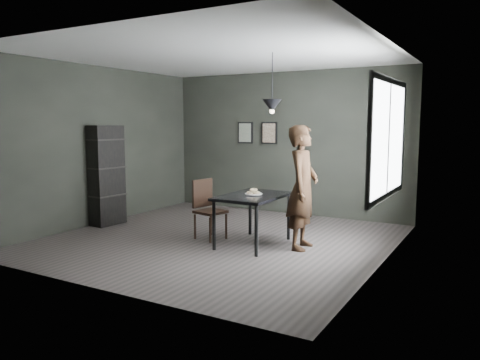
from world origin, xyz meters
The scene contains 13 objects.
ground centered at (0.00, 0.00, 0.00)m, with size 5.00×5.00×0.00m, color #342F2D.
back_wall centered at (0.00, 2.50, 1.40)m, with size 5.00×0.10×2.80m, color black.
ceiling centered at (0.00, 0.00, 2.80)m, with size 5.00×5.00×0.02m.
window_assembly centered at (2.47, 0.20, 1.60)m, with size 0.04×1.96×1.56m.
cafe_table centered at (0.60, 0.00, 0.67)m, with size 0.80×1.20×0.75m.
white_plate centered at (0.61, 0.01, 0.76)m, with size 0.23×0.23×0.01m, color silver.
donut_pile centered at (0.61, 0.01, 0.79)m, with size 0.20×0.20×0.09m.
woman centered at (1.31, 0.17, 0.89)m, with size 0.65×0.43×1.78m, color black.
wood_chair centered at (-0.21, -0.01, 0.53)m, with size 0.48×0.48×0.93m.
shelf_unit centered at (-2.32, -0.05, 0.88)m, with size 0.33×0.59×1.76m, color black.
pendant_lamp centered at (0.85, 0.10, 2.05)m, with size 0.28×0.28×0.86m.
framed_print_left centered at (-0.90, 2.47, 1.60)m, with size 0.34×0.04×0.44m.
framed_print_right centered at (-0.35, 2.47, 1.60)m, with size 0.34×0.04×0.44m.
Camera 1 is at (3.80, -6.02, 1.81)m, focal length 35.00 mm.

